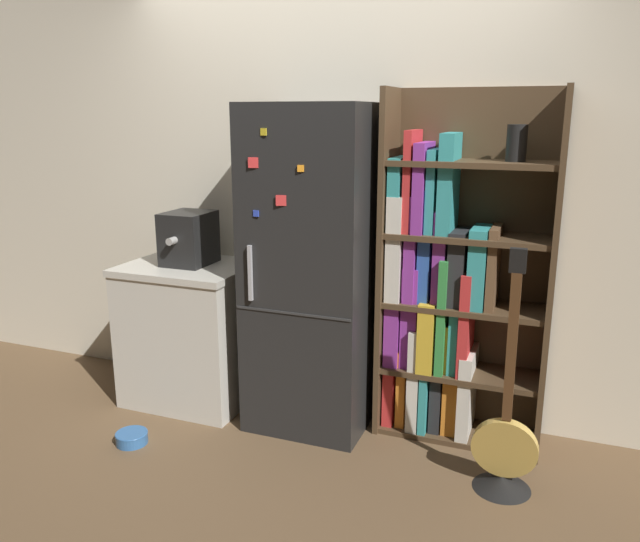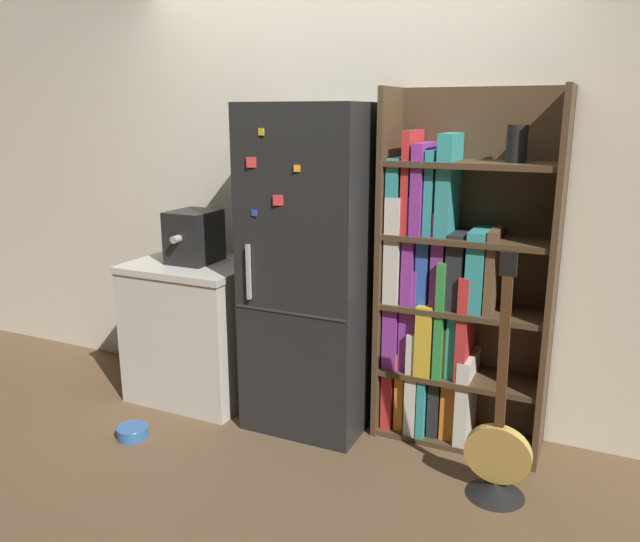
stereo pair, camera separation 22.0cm
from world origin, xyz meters
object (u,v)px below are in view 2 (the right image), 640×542
Objects in this scene: guitar at (497,462)px; pet_bowl at (132,431)px; espresso_machine at (194,237)px; refrigerator at (313,270)px; bookshelf at (446,292)px.

pet_bowl is at bearing -171.53° from guitar.
guitar reaches higher than espresso_machine.
refrigerator is at bearing 37.43° from pet_bowl.
refrigerator reaches higher than espresso_machine.
refrigerator is 0.74m from bookshelf.
espresso_machine is (-0.82, 0.01, 0.12)m from refrigerator.
bookshelf is 0.91m from guitar.
refrigerator is at bearing -0.98° from espresso_machine.
espresso_machine is 0.29× the size of guitar.
refrigerator is 10.33× the size of pet_bowl.
espresso_machine is 2.02× the size of pet_bowl.
pet_bowl is at bearing -142.57° from refrigerator.
bookshelf reaches higher than pet_bowl.
guitar is (0.39, -0.49, -0.66)m from bookshelf.
refrigerator is at bearing 162.90° from guitar.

